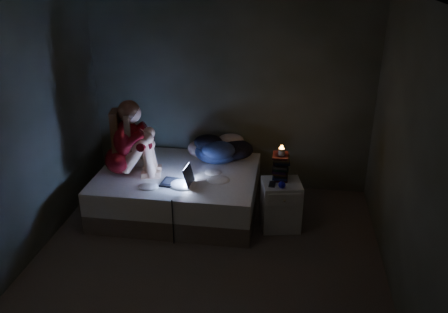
% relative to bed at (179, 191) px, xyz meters
% --- Properties ---
extents(floor, '(3.60, 3.80, 0.02)m').
position_rel_bed_xyz_m(floor, '(0.53, -1.10, -0.27)').
color(floor, '#413934').
rests_on(floor, ground).
extents(wall_back, '(3.60, 0.02, 2.60)m').
position_rel_bed_xyz_m(wall_back, '(0.53, 0.81, 1.04)').
color(wall_back, '#2C3124').
rests_on(wall_back, ground).
extents(wall_front, '(3.60, 0.02, 2.60)m').
position_rel_bed_xyz_m(wall_front, '(0.53, -3.01, 1.04)').
color(wall_front, '#2C3124').
rests_on(wall_front, ground).
extents(wall_left, '(0.02, 3.80, 2.60)m').
position_rel_bed_xyz_m(wall_left, '(-1.28, -1.10, 1.04)').
color(wall_left, '#2C3124').
rests_on(wall_left, ground).
extents(wall_right, '(0.02, 3.80, 2.60)m').
position_rel_bed_xyz_m(wall_right, '(2.34, -1.10, 1.04)').
color(wall_right, '#2C3124').
rests_on(wall_right, ground).
extents(bed, '(1.88, 1.41, 0.52)m').
position_rel_bed_xyz_m(bed, '(0.00, 0.00, 0.00)').
color(bed, silver).
rests_on(bed, ground).
extents(pillow, '(0.42, 0.30, 0.12)m').
position_rel_bed_xyz_m(pillow, '(-0.61, 0.19, 0.32)').
color(pillow, white).
rests_on(pillow, bed).
extents(woman, '(0.62, 0.47, 0.91)m').
position_rel_bed_xyz_m(woman, '(-0.63, -0.16, 0.72)').
color(woman, '#6F0807').
rests_on(woman, bed).
extents(laptop, '(0.37, 0.28, 0.25)m').
position_rel_bed_xyz_m(laptop, '(0.06, -0.31, 0.38)').
color(laptop, black).
rests_on(laptop, bed).
extents(clothes_pile, '(0.62, 0.51, 0.36)m').
position_rel_bed_xyz_m(clothes_pile, '(0.41, 0.41, 0.44)').
color(clothes_pile, navy).
rests_on(clothes_pile, bed).
extents(nightstand, '(0.49, 0.45, 0.57)m').
position_rel_bed_xyz_m(nightstand, '(1.25, -0.20, 0.03)').
color(nightstand, silver).
rests_on(nightstand, ground).
extents(book_stack, '(0.19, 0.25, 0.32)m').
position_rel_bed_xyz_m(book_stack, '(1.22, -0.11, 0.47)').
color(book_stack, black).
rests_on(book_stack, nightstand).
extents(candle, '(0.07, 0.07, 0.08)m').
position_rel_bed_xyz_m(candle, '(1.22, -0.11, 0.67)').
color(candle, beige).
rests_on(candle, book_stack).
extents(phone, '(0.10, 0.15, 0.01)m').
position_rel_bed_xyz_m(phone, '(1.13, -0.25, 0.32)').
color(phone, black).
rests_on(phone, nightstand).
extents(blue_orb, '(0.08, 0.08, 0.08)m').
position_rel_bed_xyz_m(blue_orb, '(1.22, -0.33, 0.35)').
color(blue_orb, '#100C8A').
rests_on(blue_orb, nightstand).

